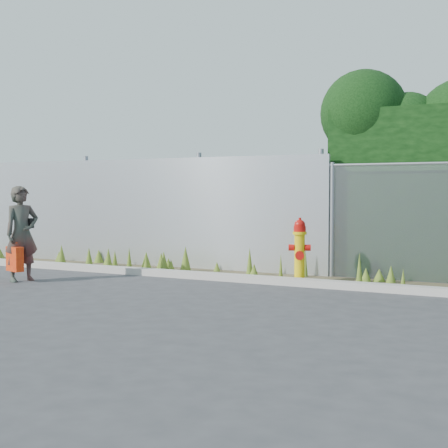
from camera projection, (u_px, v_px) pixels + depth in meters
The scene contains 8 objects.
ground at pixel (200, 299), 8.89m from camera, with size 80.00×80.00×0.00m, color #37373A.
curb at pixel (250, 279), 10.50m from camera, with size 16.00×0.22×0.12m, color #A7A097.
weed_strip at pixel (246, 269), 11.24m from camera, with size 16.00×1.23×0.53m.
corrugated_fence at pixel (131, 212), 12.95m from camera, with size 8.50×0.21×2.30m.
fire_hydrant at pixel (299, 252), 10.36m from camera, with size 0.37×0.33×1.10m.
woman at pixel (22, 234), 10.62m from camera, with size 0.59×0.39×1.63m, color #0D5642.
red_tote_bag at pixel (15, 259), 10.51m from camera, with size 0.38×0.14×0.49m.
black_shoulder_bag at pixel (27, 223), 10.69m from camera, with size 0.23×0.09×0.17m.
Camera 1 is at (4.21, -7.76, 1.53)m, focal length 50.00 mm.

